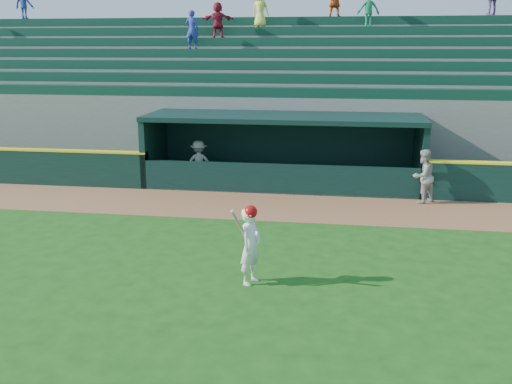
# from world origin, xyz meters

# --- Properties ---
(ground) EXTENTS (120.00, 120.00, 0.00)m
(ground) POSITION_xyz_m (0.00, 0.00, 0.00)
(ground) COLOR #184912
(ground) RESTS_ON ground
(warning_track) EXTENTS (40.00, 3.00, 0.01)m
(warning_track) POSITION_xyz_m (0.00, 4.90, 0.01)
(warning_track) COLOR brown
(warning_track) RESTS_ON ground
(dugout_player_front) EXTENTS (1.03, 1.02, 1.68)m
(dugout_player_front) POSITION_xyz_m (4.52, 6.09, 0.84)
(dugout_player_front) COLOR #9D9E99
(dugout_player_front) RESTS_ON ground
(dugout_player_inside) EXTENTS (1.10, 0.78, 1.55)m
(dugout_player_inside) POSITION_xyz_m (-2.91, 7.44, 0.78)
(dugout_player_inside) COLOR #ABABA5
(dugout_player_inside) RESTS_ON ground
(dugout) EXTENTS (9.40, 2.80, 2.46)m
(dugout) POSITION_xyz_m (0.00, 8.00, 1.36)
(dugout) COLOR slate
(dugout) RESTS_ON ground
(stands) EXTENTS (34.50, 6.25, 7.49)m
(stands) POSITION_xyz_m (0.01, 12.58, 2.40)
(stands) COLOR slate
(stands) RESTS_ON ground
(batter_at_plate) EXTENTS (0.61, 0.78, 1.67)m
(batter_at_plate) POSITION_xyz_m (0.26, -0.84, 0.84)
(batter_at_plate) COLOR white
(batter_at_plate) RESTS_ON ground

